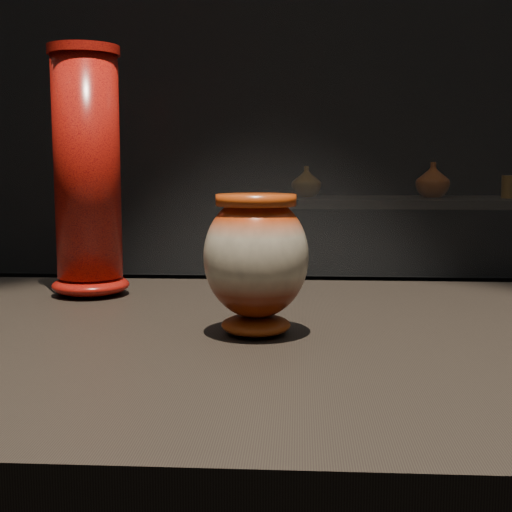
{
  "coord_description": "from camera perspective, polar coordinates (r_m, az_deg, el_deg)",
  "views": [
    {
      "loc": [
        -0.03,
        -0.87,
        1.11
      ],
      "look_at": [
        -0.08,
        -0.01,
        1.0
      ],
      "focal_mm": 50.0,
      "sensor_mm": 36.0,
      "label": 1
    }
  ],
  "objects": [
    {
      "name": "main_vase",
      "position": [
        0.87,
        -0.0,
        -0.2
      ],
      "size": [
        0.17,
        0.17,
        0.17
      ],
      "rotation": [
        0.0,
        0.0,
        -0.43
      ],
      "color": "#661D09",
      "rests_on": "display_plinth"
    },
    {
      "name": "tall_vase",
      "position": [
        1.15,
        -13.33,
        6.17
      ],
      "size": [
        0.13,
        0.13,
        0.39
      ],
      "rotation": [
        0.0,
        0.0,
        -0.05
      ],
      "color": "red",
      "rests_on": "display_plinth"
    },
    {
      "name": "back_shelf",
      "position": [
        4.34,
        11.4,
        1.11
      ],
      "size": [
        2.0,
        0.6,
        0.9
      ],
      "color": "black",
      "rests_on": "ground"
    },
    {
      "name": "back_vase_left",
      "position": [
        4.32,
        4.05,
        5.96
      ],
      "size": [
        0.21,
        0.21,
        0.19
      ],
      "primitive_type": "imported",
      "rotation": [
        0.0,
        0.0,
        3.37
      ],
      "color": "#975C16",
      "rests_on": "back_shelf"
    },
    {
      "name": "back_vase_mid",
      "position": [
        4.4,
        13.96,
        5.94
      ],
      "size": [
        0.27,
        0.27,
        0.21
      ],
      "primitive_type": "imported",
      "rotation": [
        0.0,
        0.0,
        4.26
      ],
      "color": "#661D09",
      "rests_on": "back_shelf"
    },
    {
      "name": "back_vase_right",
      "position": [
        4.41,
        19.46,
        5.24
      ],
      "size": [
        0.07,
        0.07,
        0.13
      ],
      "primitive_type": "cylinder",
      "color": "#975C16",
      "rests_on": "back_shelf"
    }
  ]
}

